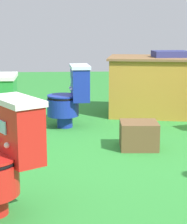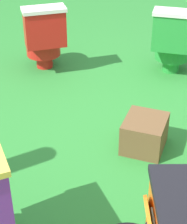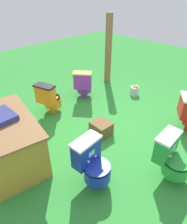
% 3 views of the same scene
% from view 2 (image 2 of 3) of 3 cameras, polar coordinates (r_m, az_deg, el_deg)
% --- Properties ---
extents(ground, '(14.00, 14.00, 0.00)m').
position_cam_2_polar(ground, '(3.51, 3.24, -2.98)').
color(ground, '#2D8433').
extents(toilet_green, '(0.51, 0.44, 0.73)m').
position_cam_2_polar(toilet_green, '(4.39, 10.98, 9.61)').
color(toilet_green, green).
rests_on(toilet_green, ground).
extents(toilet_red, '(0.63, 0.60, 0.73)m').
position_cam_2_polar(toilet_red, '(4.43, -6.89, 10.22)').
color(toilet_red, red).
rests_on(toilet_red, ground).
extents(small_crate, '(0.37, 0.34, 0.26)m').
position_cam_2_polar(small_crate, '(3.30, 7.08, -2.99)').
color(small_crate, brown).
rests_on(small_crate, ground).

